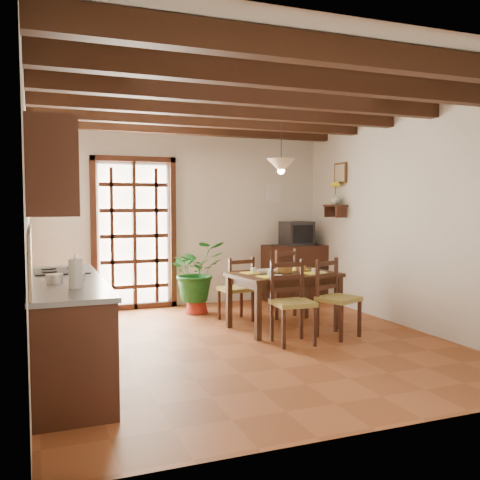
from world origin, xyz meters
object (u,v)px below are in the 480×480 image
kitchen_counter (66,329)px  sideboard (296,273)px  pendant_lamp (281,164)px  chair_near_left (292,318)px  crt_tv (297,233)px  chair_far_right (277,295)px  potted_plant (196,274)px  chair_near_right (337,313)px  dining_table (284,280)px  chair_far_left (236,301)px

kitchen_counter → sideboard: size_ratio=2.11×
pendant_lamp → chair_near_left: bearing=-106.2°
sideboard → pendant_lamp: 2.52m
chair_near_left → crt_tv: size_ratio=2.01×
chair_near_left → chair_far_right: bearing=74.5°
pendant_lamp → potted_plant: bearing=122.7°
chair_far_right → sideboard: chair_far_right is taller
chair_near_right → chair_near_left: bearing=165.2°
dining_table → chair_near_left: size_ratio=1.49×
chair_near_right → chair_far_left: (-0.82, 1.24, -0.02)m
chair_far_right → crt_tv: (0.82, 1.00, 0.80)m
chair_far_left → potted_plant: (-0.36, 0.68, 0.30)m
potted_plant → chair_near_right: bearing=-58.5°
potted_plant → dining_table: bearing=-59.3°
kitchen_counter → chair_near_right: bearing=9.0°
sideboard → chair_near_right: bearing=-102.6°
chair_near_left → pendant_lamp: (0.23, 0.80, 1.78)m
potted_plant → pendant_lamp: size_ratio=2.68×
chair_far_right → pendant_lamp: size_ratio=1.13×
chair_far_right → sideboard: bearing=-151.1°
kitchen_counter → sideboard: (3.75, 2.83, -0.02)m
chair_far_right → sideboard: size_ratio=0.89×
dining_table → potted_plant: bearing=113.1°
chair_far_left → crt_tv: crt_tv is taller
chair_far_right → kitchen_counter: bearing=9.7°
kitchen_counter → pendant_lamp: (2.69, 1.21, 1.60)m
dining_table → crt_tv: bearing=50.6°
crt_tv → chair_near_left: bearing=-121.0°
pendant_lamp → dining_table: bearing=-90.0°
chair_near_left → chair_far_right: (0.47, 1.41, 0.00)m
dining_table → chair_near_right: chair_near_right is taller
chair_near_left → potted_plant: potted_plant is taller
chair_far_left → sideboard: bearing=-150.5°
crt_tv → pendant_lamp: (-1.06, -1.61, 0.98)m
chair_far_left → pendant_lamp: 1.92m
chair_far_left → chair_far_right: chair_far_right is taller
chair_near_left → chair_far_left: bearing=100.7°
chair_near_left → chair_near_right: (0.64, 0.08, -0.00)m
crt_tv → pendant_lamp: bearing=-126.2°
chair_near_right → crt_tv: bearing=52.0°
crt_tv → potted_plant: potted_plant is taller
chair_near_right → sideboard: (0.65, 2.33, 0.16)m
chair_far_right → chair_far_left: bearing=-14.6°
crt_tv → chair_near_right: bearing=-108.5°
chair_far_right → dining_table: bearing=49.1°
chair_far_left → chair_far_right: size_ratio=0.92×
dining_table → chair_near_left: chair_near_left is taller
chair_far_right → crt_tv: 1.52m
chair_near_right → sideboard: size_ratio=0.87×
chair_near_right → potted_plant: (-1.18, 1.91, 0.28)m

